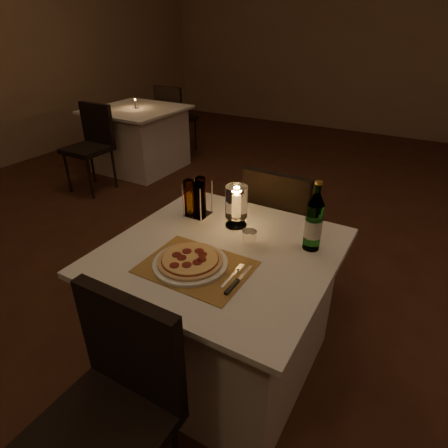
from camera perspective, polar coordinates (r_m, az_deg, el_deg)
The scene contains 18 objects.
floor at distance 2.39m, azimuth 4.04°, elevation -15.68°, with size 8.00×10.00×0.02m, color #4A2617.
wall_back at distance 6.61m, azimuth 26.42°, elevation 24.75°, with size 8.00×0.02×3.00m, color #997959.
main_table at distance 1.94m, azimuth -0.30°, elevation -12.96°, with size 1.00×1.00×0.74m.
chair_near at distance 1.43m, azimuth -16.25°, elevation -23.78°, with size 0.42×0.42×0.90m.
chair_far at distance 2.37m, azimuth 8.43°, elevation 0.41°, with size 0.42×0.42×0.90m.
placemat at distance 1.60m, azimuth -4.24°, elevation -6.55°, with size 0.45×0.34×0.00m, color #A27838.
plate at distance 1.61m, azimuth -5.15°, elevation -5.97°, with size 0.32×0.32×0.01m, color white.
pizza at distance 1.60m, azimuth -5.18°, elevation -5.49°, with size 0.28×0.28×0.02m.
fork at distance 1.55m, azimuth 1.58°, elevation -7.59°, with size 0.02×0.18×0.00m.
knife at distance 1.49m, azimuth 1.65°, elevation -9.09°, with size 0.02×0.22×0.01m.
tumbler at distance 1.74m, azimuth 3.89°, elevation -2.09°, with size 0.07×0.07×0.07m, color white, non-canonical shape.
water_bottle at distance 1.70m, azimuth 13.51°, elevation 0.21°, with size 0.08×0.08×0.33m.
hurricane_candle at distance 1.85m, azimuth 1.91°, elevation 3.19°, with size 0.11×0.11×0.21m.
cruet_caddy at distance 1.96m, azimuth -4.21°, elevation 3.82°, with size 0.12×0.12×0.21m.
neighbor_table_left at distance 4.81m, azimuth -12.78°, elevation 12.55°, with size 1.00×1.00×0.74m.
neighbor_chair_la at distance 4.29m, azimuth -19.46°, elevation 12.13°, with size 0.42×0.42×0.90m.
neighbor_chair_lb at distance 5.30m, azimuth -7.71°, elevation 16.40°, with size 0.42×0.42×0.90m.
neighbor_candle_left at distance 4.72m, azimuth -13.34°, elevation 17.37°, with size 0.03×0.03×0.11m.
Camera 1 is at (0.71, -1.56, 1.66)m, focal length 30.00 mm.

